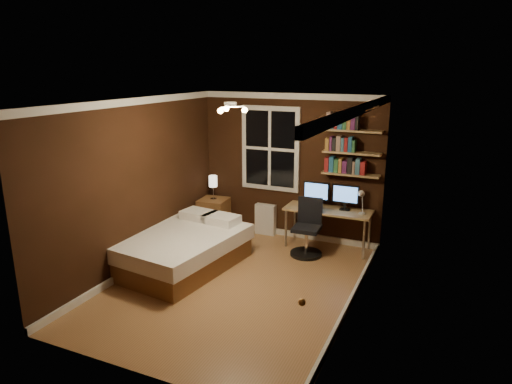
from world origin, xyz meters
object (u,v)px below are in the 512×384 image
at_px(nightstand, 214,215).
at_px(office_chair, 307,234).
at_px(bed, 182,249).
at_px(desk_lamp, 362,202).
at_px(radiator, 266,219).
at_px(desk, 328,213).
at_px(monitor_right, 345,198).
at_px(monitor_left, 316,194).
at_px(bedside_lamp, 213,188).

bearing_deg(nightstand, office_chair, -15.58).
distance_m(nightstand, office_chair, 1.93).
xyz_separation_m(bed, desk_lamp, (2.33, 1.51, 0.61)).
bearing_deg(bed, office_chair, 44.88).
height_order(nightstand, office_chair, office_chair).
bearing_deg(radiator, desk_lamp, -9.29).
height_order(desk, monitor_right, monitor_right).
distance_m(desk, office_chair, 0.53).
bearing_deg(desk, monitor_right, 15.38).
xyz_separation_m(bed, monitor_left, (1.55, 1.69, 0.60)).
height_order(desk, monitor_left, monitor_left).
bearing_deg(radiator, bed, -108.24).
bearing_deg(office_chair, bed, -144.97).
bearing_deg(nightstand, monitor_right, -2.03).
distance_m(monitor_right, office_chair, 0.86).
bearing_deg(desk_lamp, monitor_left, 167.41).
height_order(bed, desk, desk).
relative_size(desk, monitor_right, 3.24).
distance_m(nightstand, radiator, 0.95).
relative_size(bedside_lamp, radiator, 0.79).
distance_m(bedside_lamp, office_chair, 1.99).
bearing_deg(monitor_right, nightstand, -176.97).
distance_m(bedside_lamp, monitor_left, 1.88).
height_order(monitor_left, monitor_right, same).
bearing_deg(bed, monitor_right, 46.77).
bearing_deg(bedside_lamp, radiator, 14.26).
distance_m(monitor_right, desk_lamp, 0.34).
relative_size(bed, bedside_lamp, 4.78).
bearing_deg(monitor_left, desk_lamp, -12.59).
height_order(bed, nightstand, bed).
height_order(nightstand, desk_lamp, desk_lamp).
bearing_deg(monitor_left, bed, -132.53).
height_order(bedside_lamp, desk, bedside_lamp).
xyz_separation_m(nightstand, office_chair, (1.89, -0.35, 0.04)).
relative_size(bed, monitor_left, 4.77).
xyz_separation_m(desk, desk_lamp, (0.55, -0.10, 0.28)).
bearing_deg(nightstand, bedside_lamp, 0.00).
relative_size(bed, radiator, 3.76).
bearing_deg(radiator, office_chair, -31.18).
distance_m(monitor_left, monitor_right, 0.49).
bearing_deg(monitor_right, bedside_lamp, -176.97).
xyz_separation_m(radiator, monitor_left, (0.96, -0.11, 0.60)).
xyz_separation_m(bed, desk, (1.78, 1.62, 0.33)).
height_order(monitor_left, desk_lamp, desk_lamp).
xyz_separation_m(radiator, office_chair, (0.97, -0.59, 0.06)).
bearing_deg(desk_lamp, office_chair, -158.53).
xyz_separation_m(desk_lamp, office_chair, (-0.77, -0.30, -0.55)).
bearing_deg(desk, monitor_left, 162.94).
distance_m(bedside_lamp, desk_lamp, 2.66).
height_order(bed, desk_lamp, desk_lamp).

